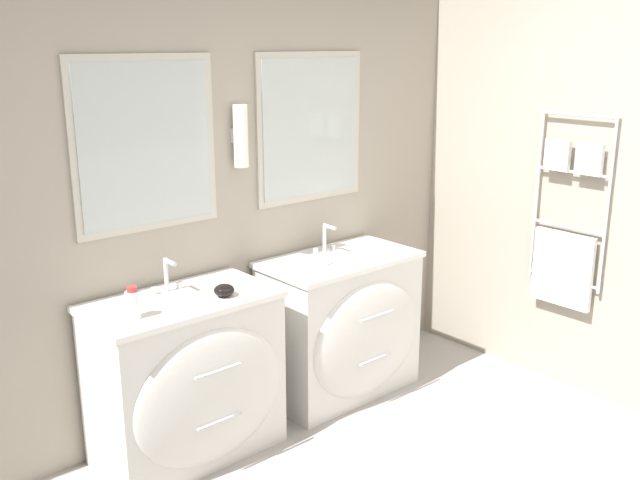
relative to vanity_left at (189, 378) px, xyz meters
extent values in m
cube|color=#9E9384|center=(0.56, 0.33, 0.86)|extent=(4.83, 0.06, 2.60)
cube|color=#BCB7A8|center=(0.00, 0.30, 1.15)|extent=(0.78, 0.02, 0.87)
cube|color=#B2BCBA|center=(0.00, 0.29, 1.15)|extent=(0.71, 0.01, 0.80)
cube|color=#BCB7A8|center=(1.06, 0.30, 1.15)|extent=(0.78, 0.02, 0.87)
cube|color=#B2BCBA|center=(1.06, 0.29, 1.15)|extent=(0.71, 0.01, 0.80)
cylinder|color=white|center=(0.53, 0.25, 1.15)|extent=(0.08, 0.08, 0.33)
cube|color=silver|center=(0.53, 0.29, 1.15)|extent=(0.05, 0.02, 0.08)
cube|color=#9E9384|center=(2.21, -0.77, 0.86)|extent=(0.06, 3.94, 2.60)
cylinder|color=silver|center=(2.14, -1.02, 0.74)|extent=(0.02, 0.02, 1.04)
cylinder|color=silver|center=(2.14, -0.56, 0.74)|extent=(0.02, 0.02, 1.04)
cylinder|color=silver|center=(2.14, -0.79, 1.23)|extent=(0.02, 0.46, 0.02)
cylinder|color=silver|center=(2.14, -0.79, 0.91)|extent=(0.02, 0.46, 0.02)
cylinder|color=silver|center=(2.14, -0.79, 0.58)|extent=(0.02, 0.46, 0.02)
cylinder|color=silver|center=(2.14, -0.79, 0.25)|extent=(0.02, 0.46, 0.02)
cube|color=white|center=(2.12, -0.79, 0.32)|extent=(0.04, 0.38, 0.45)
cube|color=white|center=(2.12, -0.89, 1.00)|extent=(0.04, 0.15, 0.18)
cube|color=white|center=(2.12, -0.69, 1.00)|extent=(0.04, 0.15, 0.18)
cube|color=silver|center=(0.00, 0.03, -0.02)|extent=(0.91, 0.49, 0.82)
ellipsoid|color=silver|center=(0.00, -0.21, -0.02)|extent=(0.84, 0.11, 0.69)
cube|color=white|center=(0.00, 0.03, 0.40)|extent=(0.94, 0.52, 0.03)
ellipsoid|color=white|center=(0.00, 0.01, 0.38)|extent=(0.41, 0.35, 0.09)
cylinder|color=silver|center=(0.00, -0.28, 0.14)|extent=(0.25, 0.01, 0.01)
cylinder|color=silver|center=(0.00, -0.28, -0.12)|extent=(0.25, 0.01, 0.01)
cube|color=silver|center=(1.06, 0.03, -0.02)|extent=(0.91, 0.49, 0.82)
ellipsoid|color=silver|center=(1.06, -0.21, -0.02)|extent=(0.84, 0.11, 0.69)
cube|color=white|center=(1.06, 0.03, 0.40)|extent=(0.94, 0.52, 0.03)
ellipsoid|color=white|center=(1.06, 0.01, 0.38)|extent=(0.41, 0.35, 0.09)
cylinder|color=silver|center=(1.06, -0.28, 0.14)|extent=(0.25, 0.01, 0.01)
cylinder|color=silver|center=(1.06, -0.28, -0.12)|extent=(0.25, 0.01, 0.01)
cylinder|color=silver|center=(0.00, 0.17, 0.51)|extent=(0.02, 0.02, 0.18)
cylinder|color=silver|center=(0.00, 0.12, 0.58)|extent=(0.02, 0.10, 0.02)
cylinder|color=silver|center=(-0.07, 0.17, 0.44)|extent=(0.03, 0.03, 0.04)
cylinder|color=silver|center=(0.07, 0.17, 0.44)|extent=(0.03, 0.03, 0.04)
cylinder|color=silver|center=(1.06, 0.17, 0.51)|extent=(0.02, 0.02, 0.18)
cylinder|color=silver|center=(1.06, 0.12, 0.58)|extent=(0.02, 0.10, 0.02)
cylinder|color=silver|center=(0.99, 0.17, 0.44)|extent=(0.03, 0.03, 0.04)
cylinder|color=silver|center=(1.13, 0.17, 0.44)|extent=(0.03, 0.03, 0.04)
cylinder|color=silver|center=(-0.30, -0.05, 0.48)|extent=(0.07, 0.07, 0.13)
cylinder|color=red|center=(-0.30, -0.05, 0.56)|extent=(0.04, 0.04, 0.02)
ellipsoid|color=black|center=(0.18, -0.08, 0.45)|extent=(0.10, 0.10, 0.06)
cube|color=white|center=(0.87, -0.08, 0.43)|extent=(0.10, 0.07, 0.02)
ellipsoid|color=#F2E5CC|center=(0.87, -0.08, 0.45)|extent=(0.06, 0.04, 0.02)
camera|label=1|loc=(-1.65, -2.91, 1.64)|focal=40.00mm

